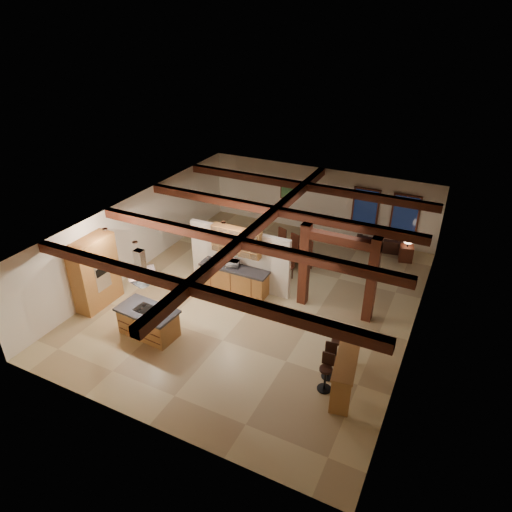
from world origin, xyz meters
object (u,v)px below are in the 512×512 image
(kitchen_island, at_px, (148,322))
(sofa, at_px, (380,243))
(bar_counter, at_px, (346,365))
(dining_table, at_px, (286,258))

(kitchen_island, xyz_separation_m, sofa, (5.02, 8.68, -0.18))
(kitchen_island, relative_size, sofa, 0.98)
(bar_counter, bearing_deg, kitchen_island, -175.35)
(sofa, xyz_separation_m, bar_counter, (0.95, -8.20, 0.47))
(dining_table, distance_m, sofa, 4.17)
(kitchen_island, bearing_deg, bar_counter, 4.65)
(dining_table, height_order, sofa, dining_table)
(sofa, distance_m, bar_counter, 8.27)
(dining_table, distance_m, bar_counter, 6.55)
(kitchen_island, bearing_deg, sofa, 59.99)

